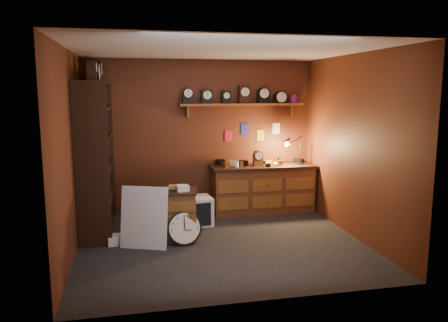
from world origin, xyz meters
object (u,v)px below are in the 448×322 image
workbench (262,186)px  shelving_unit (94,151)px  big_round_clock (184,228)px  low_cabinet (175,212)px

workbench → shelving_unit: bearing=-170.1°
workbench → big_round_clock: size_ratio=3.78×
workbench → big_round_clock: (-1.58, -1.44, -0.23)m
workbench → big_round_clock: 2.15m
shelving_unit → big_round_clock: (1.26, -0.94, -1.01)m
shelving_unit → workbench: size_ratio=1.38×
shelving_unit → low_cabinet: shelving_unit is taller
low_cabinet → big_round_clock: low_cabinet is taller
workbench → big_round_clock: workbench is taller
shelving_unit → big_round_clock: shelving_unit is taller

